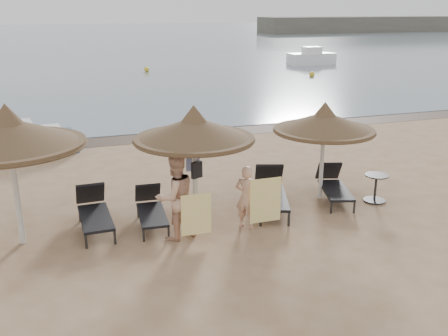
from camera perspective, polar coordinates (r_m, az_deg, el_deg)
The scene contains 20 objects.
ground at distance 10.73m, azimuth 0.45°, elevation -8.38°, with size 160.00×160.00×0.00m, color tan.
sea at distance 89.27m, azimuth -17.13°, elevation 14.09°, with size 200.00×140.00×0.03m, color slate.
wet_sand_strip at distance 19.35m, azimuth -8.70°, elevation 3.48°, with size 200.00×1.60×0.01m, color #4B372A.
palapa_left at distance 10.74m, azimuth -23.42°, elevation 3.61°, with size 3.01×3.01×2.98m.
palapa_center at distance 11.11m, azimuth -3.44°, elevation 4.40°, with size 2.74×2.74×2.72m.
palapa_right at distance 12.71m, azimuth 11.39°, elevation 5.14°, with size 2.56×2.56×2.54m.
lounger_far_left at distance 11.64m, azimuth -14.64°, elevation -4.72°, with size 0.70×1.97×0.87m.
lounger_near_left at distance 11.61m, azimuth -8.37°, elevation -4.56°, with size 0.72×1.81×0.79m.
lounger_near_right at distance 12.39m, azimuth 5.38°, elevation -2.61°, with size 1.35×2.23×0.95m.
lounger_far_right at distance 13.23m, azimuth 12.41°, elevation -1.87°, with size 1.13×1.95×0.83m.
side_table at distance 13.31m, azimuth 16.92°, elevation -2.29°, with size 0.59×0.59×0.72m.
person_left at distance 10.54m, azimuth -5.58°, elevation -2.56°, with size 1.00×0.65×2.17m, color #D6A485.
person_right at distance 11.06m, azimuth 2.62°, elevation -2.79°, with size 0.78×0.51×1.70m, color #D6A485.
towel_left at distance 10.47m, azimuth -3.19°, elevation -5.33°, with size 0.65×0.04×0.91m.
towel_right at distance 11.02m, azimuth 4.78°, elevation -3.70°, with size 0.73×0.02×1.03m.
bag_patterned at distance 11.50m, azimuth -3.60°, elevation 0.66°, with size 0.34×0.18×0.41m.
bag_dark at distance 11.21m, azimuth -3.14°, elevation -0.22°, with size 0.28×0.19×0.38m.
pedal_boat at distance 18.22m, azimuth -20.52°, elevation 2.98°, with size 2.58×1.74×1.12m.
buoy_mid at distance 39.61m, azimuth -8.83°, elevation 11.08°, with size 0.39×0.39×0.39m, color yellow.
buoy_right at distance 36.75m, azimuth 10.01°, elevation 10.51°, with size 0.40×0.40×0.40m, color yellow.
Camera 1 is at (-3.16, -9.09, 4.75)m, focal length 40.00 mm.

